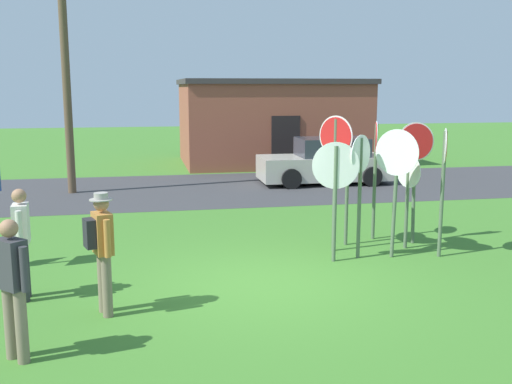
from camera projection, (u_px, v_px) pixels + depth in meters
ground_plane at (256, 285)px, 9.59m from camera, size 80.00×80.00×0.00m
street_asphalt at (200, 189)px, 18.57m from camera, size 60.00×6.40×0.01m
building_background at (270, 121)px, 24.87m from camera, size 7.47×5.55×3.48m
utility_pole at (64, 40)px, 17.15m from camera, size 1.80×0.24×8.65m
parked_car_on_street at (326, 163)px, 19.63m from camera, size 4.32×2.07×1.51m
stop_sign_far_back at (396, 169)px, 10.90m from camera, size 0.59×0.68×2.40m
stop_sign_center_cluster at (375, 161)px, 12.21m from camera, size 0.23×0.64×2.47m
stop_sign_rear_right at (444, 172)px, 10.91m from camera, size 0.28×0.59×2.42m
stop_sign_leaning_right at (335, 180)px, 10.63m from camera, size 0.83×0.20×2.20m
stop_sign_tallest at (335, 159)px, 11.27m from camera, size 0.45×0.64×2.63m
stop_sign_rear_left at (415, 161)px, 11.91m from camera, size 0.78×0.19×2.47m
stop_sign_leaning_left at (347, 172)px, 11.76m from camera, size 0.12×0.79×2.18m
stop_sign_nearest at (360, 175)px, 10.84m from camera, size 0.54×0.47×2.31m
stop_sign_low_front at (408, 186)px, 11.55m from camera, size 0.22×0.63×1.88m
person_holding_notes at (22, 238)px, 8.77m from camera, size 0.25×0.57×1.69m
person_with_sunhat at (13, 282)px, 6.77m from camera, size 0.43×0.43×1.69m
person_near_signs at (102, 245)px, 8.16m from camera, size 0.43×0.55×1.74m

